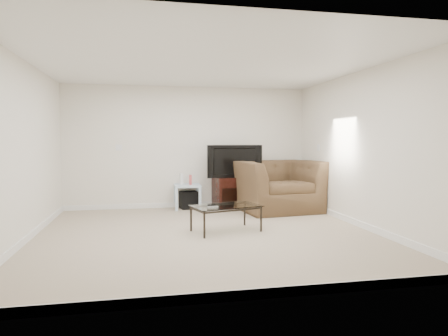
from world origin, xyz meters
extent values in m
plane|color=tan|center=(0.00, 0.00, 0.00)|extent=(5.00, 5.00, 0.00)
plane|color=white|center=(0.00, 0.00, 2.50)|extent=(5.00, 5.00, 0.00)
cube|color=silver|center=(0.00, 2.50, 1.25)|extent=(5.00, 0.02, 2.50)
cube|color=silver|center=(-2.50, 0.00, 1.25)|extent=(0.02, 5.00, 2.50)
cube|color=silver|center=(2.50, 0.00, 1.25)|extent=(0.02, 5.00, 2.50)
cube|color=white|center=(-1.40, 2.49, 1.25)|extent=(0.12, 0.02, 0.12)
cube|color=white|center=(2.49, 1.60, 1.25)|extent=(0.02, 0.09, 0.13)
cube|color=white|center=(2.49, 1.30, 0.30)|extent=(0.02, 0.08, 0.12)
cube|color=black|center=(0.91, 2.24, 0.53)|extent=(0.43, 0.33, 0.06)
imported|color=black|center=(0.90, 2.25, 0.97)|extent=(1.08, 0.28, 0.67)
cube|color=black|center=(-0.02, 2.30, 0.18)|extent=(0.40, 0.40, 0.35)
cube|color=white|center=(-0.17, 2.26, 0.61)|extent=(0.07, 0.17, 0.23)
cube|color=#CC4C4C|center=(0.01, 2.26, 0.60)|extent=(0.06, 0.15, 0.20)
imported|color=brown|center=(1.69, 1.72, 0.67)|extent=(1.63, 1.16, 1.33)
cube|color=#B2B2B7|center=(0.09, 0.01, 0.41)|extent=(0.16, 0.05, 0.02)
camera|label=1|loc=(-0.89, -5.79, 1.40)|focal=32.00mm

